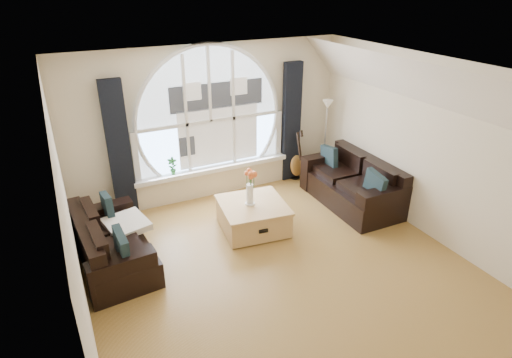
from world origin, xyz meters
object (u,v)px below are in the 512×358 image
Objects in this scene: sofa_left at (113,240)px; guitar at (297,155)px; vase_flowers at (250,182)px; floor_lamp at (325,141)px; sofa_right at (351,183)px; potted_plant at (172,166)px; coffee_chest at (253,215)px.

guitar is at bearing 14.08° from sofa_left.
floor_lamp is at bearing 27.18° from vase_flowers.
guitar is (-0.51, 0.17, -0.27)m from floor_lamp.
sofa_right is 1.17× the size of floor_lamp.
floor_lamp reaches higher than vase_flowers.
sofa_right is 2.67× the size of vase_flowers.
vase_flowers reaches higher than guitar.
floor_lamp is 2.97m from potted_plant.
guitar is (-0.35, 1.27, 0.13)m from sofa_right.
vase_flowers is 1.64m from potted_plant.
sofa_left is at bearing -132.19° from potted_plant.
sofa_left is 2.14m from vase_flowers.
guitar is at bearing 37.89° from vase_flowers.
vase_flowers is 0.44× the size of floor_lamp.
potted_plant is at bearing 153.98° from sofa_right.
potted_plant is at bearing 43.19° from sofa_left.
guitar is at bearing -3.50° from potted_plant.
sofa_right is at bearing 7.38° from coffee_chest.
potted_plant is (-2.79, 1.42, 0.31)m from sofa_right.
floor_lamp reaches higher than potted_plant.
sofa_left is 1.60× the size of guitar.
sofa_left is at bearing -179.20° from sofa_right.
coffee_chest is at bearing -4.86° from sofa_left.
coffee_chest is 2.42m from floor_lamp.
sofa_left is 4.07m from sofa_right.
floor_lamp is 0.60m from guitar.
vase_flowers is 2.22× the size of potted_plant.
vase_flowers is at bearing -173.77° from coffee_chest.
sofa_left is 1.93m from potted_plant.
floor_lamp is (2.08, 1.10, 0.55)m from coffee_chest.
potted_plant reaches higher than coffee_chest.
guitar is at bearing 106.15° from sofa_right.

